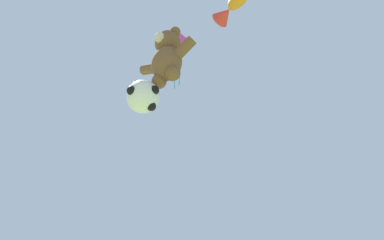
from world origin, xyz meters
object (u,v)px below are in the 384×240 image
object	(u,v)px
soccer_ball_kite	(143,97)
diamond_kite	(177,46)
teddy_bear_kite	(167,57)
fish_kite_tangerine	(232,7)

from	to	relation	value
soccer_ball_kite	diamond_kite	size ratio (longest dim) A/B	0.35
diamond_kite	teddy_bear_kite	bearing A→B (deg)	-56.44
teddy_bear_kite	fish_kite_tangerine	bearing A→B (deg)	32.30
teddy_bear_kite	diamond_kite	bearing A→B (deg)	123.56
teddy_bear_kite	soccer_ball_kite	size ratio (longest dim) A/B	2.02
soccer_ball_kite	teddy_bear_kite	bearing A→B (deg)	17.44
soccer_ball_kite	fish_kite_tangerine	distance (m)	4.70
teddy_bear_kite	fish_kite_tangerine	distance (m)	3.15
soccer_ball_kite	diamond_kite	world-z (taller)	diamond_kite
soccer_ball_kite	fish_kite_tangerine	size ratio (longest dim) A/B	0.66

